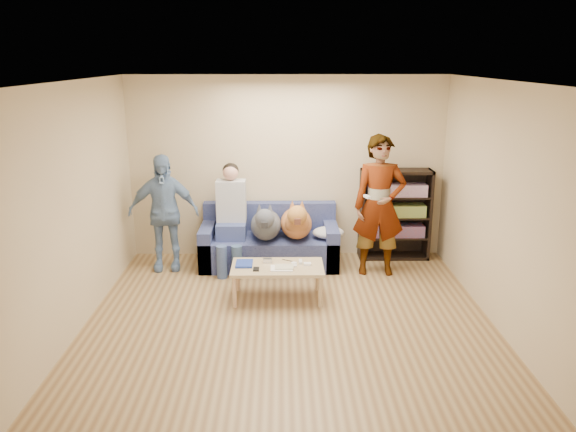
{
  "coord_description": "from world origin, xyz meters",
  "views": [
    {
      "loc": [
        -0.08,
        -5.41,
        2.83
      ],
      "look_at": [
        0.0,
        1.2,
        0.95
      ],
      "focal_mm": 35.0,
      "sensor_mm": 36.0,
      "label": 1
    }
  ],
  "objects_px": {
    "dog_gray": "(266,224)",
    "dog_tan": "(296,222)",
    "notebook_blue": "(244,264)",
    "coffee_table": "(277,270)",
    "person_standing_right": "(379,206)",
    "person_seated": "(231,213)",
    "person_standing_left": "(163,213)",
    "bookshelf": "(395,212)",
    "sofa": "(270,244)",
    "camera_silver": "(268,261)"
  },
  "relations": [
    {
      "from": "notebook_blue",
      "to": "dog_tan",
      "type": "height_order",
      "value": "dog_tan"
    },
    {
      "from": "notebook_blue",
      "to": "dog_gray",
      "type": "height_order",
      "value": "dog_gray"
    },
    {
      "from": "dog_gray",
      "to": "bookshelf",
      "type": "height_order",
      "value": "bookshelf"
    },
    {
      "from": "notebook_blue",
      "to": "person_seated",
      "type": "bearing_deg",
      "value": 102.94
    },
    {
      "from": "notebook_blue",
      "to": "person_seated",
      "type": "xyz_separation_m",
      "value": [
        -0.24,
        1.04,
        0.34
      ]
    },
    {
      "from": "person_standing_left",
      "to": "coffee_table",
      "type": "distance_m",
      "value": 1.91
    },
    {
      "from": "person_standing_left",
      "to": "person_seated",
      "type": "distance_m",
      "value": 0.91
    },
    {
      "from": "person_standing_right",
      "to": "person_seated",
      "type": "distance_m",
      "value": 2.01
    },
    {
      "from": "person_standing_right",
      "to": "person_standing_left",
      "type": "distance_m",
      "value": 2.9
    },
    {
      "from": "sofa",
      "to": "person_seated",
      "type": "relative_size",
      "value": 1.29
    },
    {
      "from": "dog_gray",
      "to": "dog_tan",
      "type": "relative_size",
      "value": 1.07
    },
    {
      "from": "person_seated",
      "to": "bookshelf",
      "type": "relative_size",
      "value": 1.13
    },
    {
      "from": "person_standing_right",
      "to": "camera_silver",
      "type": "xyz_separation_m",
      "value": [
        -1.46,
        -0.72,
        -0.49
      ]
    },
    {
      "from": "camera_silver",
      "to": "sofa",
      "type": "bearing_deg",
      "value": 89.97
    },
    {
      "from": "person_standing_left",
      "to": "sofa",
      "type": "xyz_separation_m",
      "value": [
        1.43,
        0.18,
        -0.52
      ]
    },
    {
      "from": "person_standing_right",
      "to": "bookshelf",
      "type": "bearing_deg",
      "value": 63.25
    },
    {
      "from": "camera_silver",
      "to": "bookshelf",
      "type": "distance_m",
      "value": 2.25
    },
    {
      "from": "person_seated",
      "to": "bookshelf",
      "type": "height_order",
      "value": "person_seated"
    },
    {
      "from": "camera_silver",
      "to": "coffee_table",
      "type": "height_order",
      "value": "camera_silver"
    },
    {
      "from": "dog_gray",
      "to": "sofa",
      "type": "bearing_deg",
      "value": 77.91
    },
    {
      "from": "notebook_blue",
      "to": "bookshelf",
      "type": "distance_m",
      "value": 2.52
    },
    {
      "from": "person_standing_right",
      "to": "sofa",
      "type": "height_order",
      "value": "person_standing_right"
    },
    {
      "from": "camera_silver",
      "to": "coffee_table",
      "type": "distance_m",
      "value": 0.18
    },
    {
      "from": "notebook_blue",
      "to": "coffee_table",
      "type": "xyz_separation_m",
      "value": [
        0.4,
        -0.05,
        -0.06
      ]
    },
    {
      "from": "dog_tan",
      "to": "coffee_table",
      "type": "bearing_deg",
      "value": -103.4
    },
    {
      "from": "person_standing_right",
      "to": "notebook_blue",
      "type": "height_order",
      "value": "person_standing_right"
    },
    {
      "from": "camera_silver",
      "to": "person_seated",
      "type": "xyz_separation_m",
      "value": [
        -0.52,
        0.97,
        0.33
      ]
    },
    {
      "from": "notebook_blue",
      "to": "coffee_table",
      "type": "height_order",
      "value": "notebook_blue"
    },
    {
      "from": "person_seated",
      "to": "dog_tan",
      "type": "relative_size",
      "value": 1.25
    },
    {
      "from": "camera_silver",
      "to": "person_seated",
      "type": "height_order",
      "value": "person_seated"
    },
    {
      "from": "person_standing_right",
      "to": "person_seated",
      "type": "bearing_deg",
      "value": 174.65
    },
    {
      "from": "camera_silver",
      "to": "bookshelf",
      "type": "relative_size",
      "value": 0.08
    },
    {
      "from": "notebook_blue",
      "to": "bookshelf",
      "type": "bearing_deg",
      "value": 33.97
    },
    {
      "from": "bookshelf",
      "to": "person_standing_right",
      "type": "bearing_deg",
      "value": -118.75
    },
    {
      "from": "person_standing_left",
      "to": "person_standing_right",
      "type": "bearing_deg",
      "value": -8.69
    },
    {
      "from": "dog_gray",
      "to": "coffee_table",
      "type": "relative_size",
      "value": 1.14
    },
    {
      "from": "person_standing_left",
      "to": "dog_gray",
      "type": "distance_m",
      "value": 1.39
    },
    {
      "from": "sofa",
      "to": "coffee_table",
      "type": "relative_size",
      "value": 1.73
    },
    {
      "from": "sofa",
      "to": "coffee_table",
      "type": "distance_m",
      "value": 1.23
    },
    {
      "from": "notebook_blue",
      "to": "dog_gray",
      "type": "xyz_separation_m",
      "value": [
        0.24,
        0.96,
        0.21
      ]
    },
    {
      "from": "sofa",
      "to": "coffee_table",
      "type": "xyz_separation_m",
      "value": [
        0.12,
        -1.22,
        0.09
      ]
    },
    {
      "from": "notebook_blue",
      "to": "coffee_table",
      "type": "relative_size",
      "value": 0.24
    },
    {
      "from": "person_standing_left",
      "to": "person_seated",
      "type": "height_order",
      "value": "person_standing_left"
    },
    {
      "from": "camera_silver",
      "to": "sofa",
      "type": "distance_m",
      "value": 1.11
    },
    {
      "from": "sofa",
      "to": "dog_tan",
      "type": "bearing_deg",
      "value": -21.41
    },
    {
      "from": "sofa",
      "to": "person_seated",
      "type": "xyz_separation_m",
      "value": [
        -0.52,
        -0.13,
        0.49
      ]
    },
    {
      "from": "sofa",
      "to": "person_seated",
      "type": "height_order",
      "value": "person_seated"
    },
    {
      "from": "sofa",
      "to": "notebook_blue",
      "type": "bearing_deg",
      "value": -103.51
    },
    {
      "from": "person_standing_left",
      "to": "bookshelf",
      "type": "bearing_deg",
      "value": 2.62
    },
    {
      "from": "notebook_blue",
      "to": "bookshelf",
      "type": "relative_size",
      "value": 0.2
    }
  ]
}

